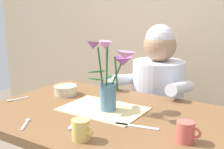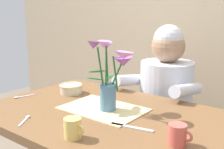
{
  "view_description": "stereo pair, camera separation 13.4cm",
  "coord_description": "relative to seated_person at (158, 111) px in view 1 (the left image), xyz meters",
  "views": [
    {
      "loc": [
        0.69,
        -1.06,
        1.22
      ],
      "look_at": [
        -0.01,
        0.05,
        0.92
      ],
      "focal_mm": 45.16,
      "sensor_mm": 36.0,
      "label": 1
    },
    {
      "loc": [
        0.8,
        -0.99,
        1.22
      ],
      "look_at": [
        -0.01,
        0.05,
        0.92
      ],
      "focal_mm": 45.16,
      "sensor_mm": 36.0,
      "label": 2
    }
  ],
  "objects": [
    {
      "name": "spoon_0",
      "position": [
        -0.55,
        -0.71,
        0.18
      ],
      "size": [
        0.05,
        0.12,
        0.01
      ],
      "color": "silver",
      "rests_on": "dining_table"
    },
    {
      "name": "spoon_2",
      "position": [
        -0.05,
        -0.83,
        0.18
      ],
      "size": [
        0.07,
        0.11,
        0.01
      ],
      "color": "silver",
      "rests_on": "dining_table"
    },
    {
      "name": "coffee_cup",
      "position": [
        0.06,
        -0.9,
        0.22
      ],
      "size": [
        0.09,
        0.07,
        0.08
      ],
      "color": "#E5C666",
      "rests_on": "dining_table"
    },
    {
      "name": "spoon_1",
      "position": [
        -0.24,
        -0.9,
        0.18
      ],
      "size": [
        0.08,
        0.11,
        0.01
      ],
      "color": "silver",
      "rests_on": "dining_table"
    },
    {
      "name": "wood_panel_backdrop",
      "position": [
        -0.0,
        0.43,
        0.69
      ],
      "size": [
        4.0,
        0.1,
        2.5
      ],
      "primitive_type": "cube",
      "color": "tan",
      "rests_on": "ground_plane"
    },
    {
      "name": "ceramic_bowl",
      "position": [
        -0.38,
        -0.49,
        0.21
      ],
      "size": [
        0.14,
        0.14,
        0.06
      ],
      "color": "beige",
      "rests_on": "dining_table"
    },
    {
      "name": "flower_vase",
      "position": [
        -0.01,
        -0.58,
        0.36
      ],
      "size": [
        0.27,
        0.23,
        0.35
      ],
      "color": "teal",
      "rests_on": "dining_table"
    },
    {
      "name": "striped_placemat",
      "position": [
        -0.05,
        -0.58,
        0.18
      ],
      "size": [
        0.4,
        0.28,
        0.0
      ],
      "primitive_type": "cube",
      "color": "beige",
      "rests_on": "dining_table"
    },
    {
      "name": "seated_person",
      "position": [
        0.0,
        0.0,
        0.0
      ],
      "size": [
        0.45,
        0.47,
        1.14
      ],
      "rotation": [
        0.0,
        0.0,
        0.01
      ],
      "color": "#4C4C56",
      "rests_on": "ground_plane"
    },
    {
      "name": "tea_cup",
      "position": [
        0.4,
        -0.71,
        0.22
      ],
      "size": [
        0.09,
        0.07,
        0.08
      ],
      "color": "#CC564C",
      "rests_on": "dining_table"
    },
    {
      "name": "dinner_knife",
      "position": [
        0.19,
        -0.68,
        0.18
      ],
      "size": [
        0.19,
        0.06,
        0.0
      ],
      "primitive_type": "cube",
      "rotation": [
        0.0,
        0.0,
        0.21
      ],
      "color": "silver",
      "rests_on": "dining_table"
    },
    {
      "name": "dining_table",
      "position": [
        -0.0,
        -0.62,
        0.08
      ],
      "size": [
        1.2,
        0.8,
        0.74
      ],
      "color": "brown",
      "rests_on": "ground_plane"
    }
  ]
}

